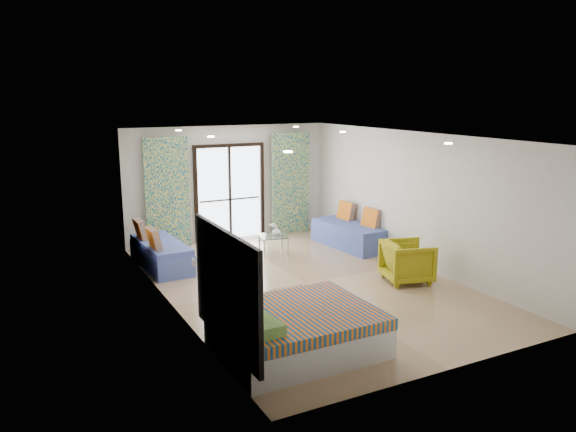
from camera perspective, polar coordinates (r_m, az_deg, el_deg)
name	(u,v)px	position (r m, az deg, el deg)	size (l,w,h in m)	color
floor	(305,283)	(10.44, 1.78, -6.82)	(5.00, 7.50, 0.01)	#947758
ceiling	(306,136)	(9.89, 1.88, 8.13)	(5.00, 7.50, 0.01)	silver
wall_back	(229,183)	(13.42, -6.01, 3.38)	(5.00, 0.01, 2.70)	silver
wall_front	(456,268)	(7.15, 16.70, -5.06)	(5.00, 0.01, 2.70)	silver
wall_left	(169,226)	(9.15, -11.98, -1.04)	(0.01, 7.50, 2.70)	silver
wall_right	(415,200)	(11.48, 12.79, 1.62)	(0.01, 7.50, 2.70)	silver
balcony_door	(230,187)	(13.41, -5.95, 2.97)	(1.76, 0.08, 2.28)	black
balcony_rail	(230,199)	(13.47, -5.94, 1.68)	(1.52, 0.03, 0.04)	#595451
curtain_left	(167,193)	(12.79, -12.18, 2.27)	(1.00, 0.10, 2.50)	silver
curtain_right	(290,183)	(13.91, 0.24, 3.34)	(1.00, 0.10, 2.50)	silver
downlight_a	(288,152)	(7.47, -0.02, 6.55)	(0.12, 0.12, 0.02)	#FFE0B2
downlight_b	(448,143)	(9.10, 15.97, 7.12)	(0.12, 0.12, 0.02)	#FFE0B2
downlight_c	(211,137)	(10.22, -7.84, 7.99)	(0.12, 0.12, 0.02)	#FFE0B2
downlight_d	(343,132)	(11.47, 5.59, 8.51)	(0.12, 0.12, 0.02)	#FFE0B2
downlight_e	(178,130)	(12.12, -11.06, 8.54)	(0.12, 0.12, 0.02)	#FFE0B2
downlight_f	(296,127)	(13.19, 0.82, 9.05)	(0.12, 0.12, 0.02)	#FFE0B2
headboard	(226,289)	(7.08, -6.33, -7.33)	(0.06, 2.10, 1.50)	black
switch_plate	(194,262)	(8.20, -9.56, -4.67)	(0.02, 0.10, 0.10)	silver
bed	(295,330)	(7.73, 0.74, -11.48)	(2.08, 1.70, 0.72)	silver
daybed_left	(160,253)	(11.55, -12.84, -3.71)	(0.84, 1.94, 0.94)	#4658A6
daybed_right	(349,234)	(12.85, 6.25, -1.83)	(0.91, 1.99, 0.95)	#4658A6
coffee_table	(273,237)	(12.27, -1.51, -2.20)	(0.70, 0.70, 0.68)	silver
vase	(277,231)	(12.26, -1.16, -1.57)	(0.18, 0.19, 0.18)	white
armchair	(407,260)	(10.63, 12.03, -4.36)	(0.81, 0.76, 0.84)	#A19A14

